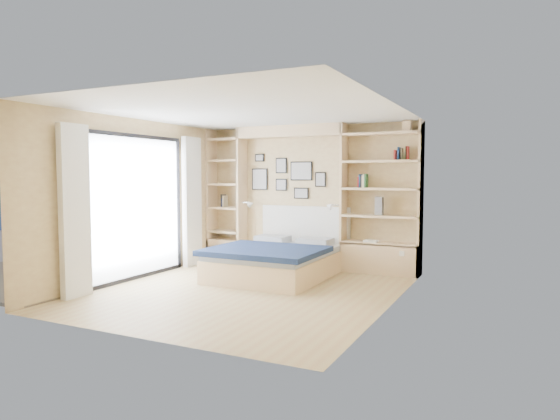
% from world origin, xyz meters
% --- Properties ---
extents(ground, '(4.50, 4.50, 0.00)m').
position_xyz_m(ground, '(0.00, 0.00, 0.00)').
color(ground, tan).
rests_on(ground, ground).
extents(room_shell, '(4.50, 4.50, 4.50)m').
position_xyz_m(room_shell, '(-0.39, 1.52, 1.08)').
color(room_shell, '#CFB67D').
rests_on(room_shell, ground).
extents(bed, '(1.70, 2.26, 1.07)m').
position_xyz_m(bed, '(-0.07, 1.04, 0.27)').
color(bed, beige).
rests_on(bed, ground).
extents(photo_gallery, '(1.48, 0.02, 0.82)m').
position_xyz_m(photo_gallery, '(-0.45, 2.22, 1.60)').
color(photo_gallery, black).
rests_on(photo_gallery, ground).
extents(reading_lamps, '(1.92, 0.12, 0.15)m').
position_xyz_m(reading_lamps, '(-0.30, 2.00, 1.10)').
color(reading_lamps, silver).
rests_on(reading_lamps, ground).
extents(shelf_decor, '(3.57, 0.23, 2.03)m').
position_xyz_m(shelf_decor, '(1.09, 2.07, 1.69)').
color(shelf_decor, '#A51E1E').
rests_on(shelf_decor, ground).
extents(deck, '(3.20, 4.00, 0.05)m').
position_xyz_m(deck, '(-3.60, 0.00, 0.00)').
color(deck, '#6D6150').
rests_on(deck, ground).
extents(deck_chair, '(0.54, 0.82, 0.79)m').
position_xyz_m(deck_chair, '(-3.90, 0.65, 0.38)').
color(deck_chair, tan).
rests_on(deck_chair, ground).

